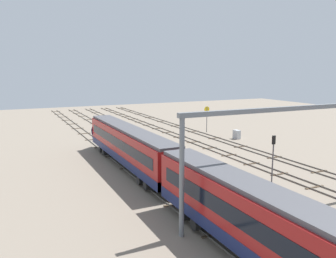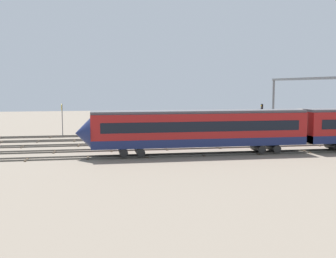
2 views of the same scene
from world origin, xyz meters
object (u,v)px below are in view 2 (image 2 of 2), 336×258
at_px(overhead_gantry, 309,91).
at_px(speed_sign_mid_trackside, 62,114).
at_px(signal_light_trackside_approach, 262,116).
at_px(relay_cabinet, 112,129).

relative_size(overhead_gantry, speed_sign_mid_trackside, 4.97).
height_order(overhead_gantry, signal_light_trackside_approach, overhead_gantry).
distance_m(speed_sign_mid_trackside, relay_cabinet, 8.21).
height_order(overhead_gantry, speed_sign_mid_trackside, overhead_gantry).
relative_size(signal_light_trackside_approach, relay_cabinet, 3.36).
height_order(speed_sign_mid_trackside, signal_light_trackside_approach, signal_light_trackside_approach).
distance_m(overhead_gantry, relay_cabinet, 30.49).
xyz_separation_m(overhead_gantry, relay_cabinet, (26.91, -12.94, -6.17)).
distance_m(overhead_gantry, speed_sign_mid_trackside, 36.71).
xyz_separation_m(overhead_gantry, speed_sign_mid_trackside, (34.61, -11.70, -3.61)).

